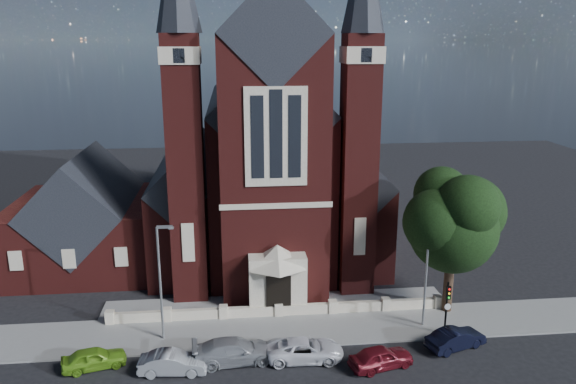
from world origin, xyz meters
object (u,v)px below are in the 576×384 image
object	(u,v)px
street_lamp_right	(428,266)
car_lime_van	(94,358)
car_silver_b	(235,351)
car_white_suv	(305,350)
car_dark_red	(381,357)
street_tree	(456,224)
street_lamp_left	(161,276)
car_navy	(456,339)
church	(264,160)
car_silver_a	(173,363)
parish_hall	(87,222)
traffic_signal	(447,302)

from	to	relation	value
street_lamp_right	car_lime_van	world-z (taller)	street_lamp_right
car_silver_b	car_white_suv	size ratio (longest dim) A/B	1.08
car_lime_van	car_dark_red	world-z (taller)	car_dark_red
street_lamp_right	street_tree	bearing A→B (deg)	34.26
car_white_suv	car_dark_red	xyz separation A→B (m)	(4.54, -1.37, 0.02)
street_lamp_left	car_navy	size ratio (longest dim) A/B	1.97
church	car_navy	world-z (taller)	church
church	car_silver_b	xyz separation A→B (m)	(-3.26, -22.15, -7.42)
street_lamp_right	car_silver_a	distance (m)	17.98
car_white_suv	car_navy	world-z (taller)	car_navy
parish_hall	street_tree	distance (m)	31.27
church	parish_hall	world-z (taller)	church
church	car_silver_a	world-z (taller)	church
parish_hall	street_tree	size ratio (longest dim) A/B	1.14
street_tree	street_lamp_right	bearing A→B (deg)	-145.74
street_tree	street_lamp_left	distance (m)	20.71
parish_hall	car_silver_a	xyz separation A→B (m)	(9.01, -18.03, -3.33)
street_lamp_right	traffic_signal	xyz separation A→B (m)	(0.91, -1.57, -2.02)
traffic_signal	car_dark_red	xyz separation A→B (m)	(-5.30, -3.16, -1.89)
car_dark_red	church	bearing A→B (deg)	-1.97
street_tree	car_dark_red	xyz separation A→B (m)	(-6.90, -6.44, -6.27)
car_silver_b	parish_hall	bearing A→B (deg)	31.98
car_white_suv	street_tree	bearing A→B (deg)	-64.08
street_lamp_right	car_white_suv	distance (m)	10.32
car_silver_b	church	bearing A→B (deg)	-12.91
parish_hall	car_navy	xyz separation A→B (m)	(27.15, -17.05, -3.33)
parish_hall	car_white_suv	bearing A→B (deg)	-45.34
street_lamp_right	traffic_signal	world-z (taller)	street_lamp_right
car_dark_red	car_lime_van	bearing A→B (deg)	68.80
street_tree	parish_hall	bearing A→B (deg)	156.74
car_white_suv	car_navy	distance (m)	9.99
traffic_signal	street_lamp_left	bearing A→B (deg)	175.24
street_lamp_left	street_lamp_right	size ratio (longest dim) A/B	1.00
street_lamp_right	car_navy	xyz separation A→B (m)	(1.06, -3.05, -3.92)
car_lime_van	car_white_suv	distance (m)	13.03
car_dark_red	car_silver_a	bearing A→B (deg)	71.32
street_tree	street_lamp_left	size ratio (longest dim) A/B	1.32
parish_hall	car_silver_a	world-z (taller)	parish_hall
parish_hall	car_navy	distance (m)	32.23
street_lamp_left	car_dark_red	bearing A→B (deg)	-19.19
parish_hall	car_dark_red	size ratio (longest dim) A/B	3.00
car_lime_van	car_silver_a	xyz separation A→B (m)	(4.87, -1.05, 0.02)
car_silver_a	car_silver_b	size ratio (longest dim) A/B	0.78
parish_hall	car_dark_red	bearing A→B (deg)	-40.81
street_tree	traffic_signal	size ratio (longest dim) A/B	2.67
car_dark_red	car_white_suv	bearing A→B (deg)	57.70
street_lamp_right	traffic_signal	size ratio (longest dim) A/B	2.02
car_silver_a	car_navy	xyz separation A→B (m)	(18.13, 0.99, 0.00)
parish_hall	car_white_suv	world-z (taller)	parish_hall
car_white_suv	car_silver_a	bearing A→B (deg)	96.65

